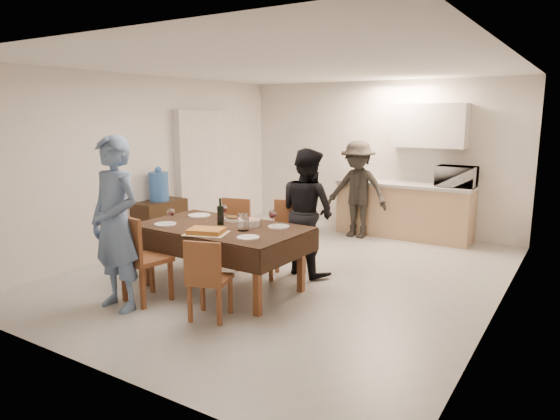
{
  "coord_description": "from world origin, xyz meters",
  "views": [
    {
      "loc": [
        3.22,
        -5.35,
        2.04
      ],
      "look_at": [
        0.03,
        -0.3,
        0.88
      ],
      "focal_mm": 32.0,
      "sensor_mm": 36.0,
      "label": 1
    }
  ],
  "objects_px": {
    "water_pitcher": "(243,222)",
    "person_near": "(116,224)",
    "water_jug": "(159,186)",
    "savoury_tart": "(206,231)",
    "dining_table": "(221,229)",
    "console": "(161,225)",
    "person_kitchen": "(357,190)",
    "person_far": "(307,212)",
    "wine_bottle": "(220,211)",
    "microwave": "(457,176)"
  },
  "relations": [
    {
      "from": "water_pitcher",
      "to": "person_near",
      "type": "bearing_deg",
      "value": -131.99
    },
    {
      "from": "water_jug",
      "to": "savoury_tart",
      "type": "distance_m",
      "value": 2.39
    },
    {
      "from": "dining_table",
      "to": "water_jug",
      "type": "height_order",
      "value": "water_jug"
    },
    {
      "from": "console",
      "to": "savoury_tart",
      "type": "xyz_separation_m",
      "value": [
        2.01,
        -1.27,
        0.41
      ]
    },
    {
      "from": "person_near",
      "to": "person_kitchen",
      "type": "bearing_deg",
      "value": 82.03
    },
    {
      "from": "person_kitchen",
      "to": "person_near",
      "type": "bearing_deg",
      "value": -101.56
    },
    {
      "from": "console",
      "to": "person_far",
      "type": "relative_size",
      "value": 0.5
    },
    {
      "from": "wine_bottle",
      "to": "person_near",
      "type": "xyz_separation_m",
      "value": [
        -0.5,
        -1.1,
        -0.0
      ]
    },
    {
      "from": "water_jug",
      "to": "person_kitchen",
      "type": "relative_size",
      "value": 0.27
    },
    {
      "from": "microwave",
      "to": "savoury_tart",
      "type": "bearing_deg",
      "value": 67.18
    },
    {
      "from": "water_jug",
      "to": "microwave",
      "type": "xyz_separation_m",
      "value": [
        3.7,
        2.74,
        0.11
      ]
    },
    {
      "from": "savoury_tart",
      "to": "person_near",
      "type": "bearing_deg",
      "value": -134.13
    },
    {
      "from": "console",
      "to": "savoury_tart",
      "type": "distance_m",
      "value": 2.42
    },
    {
      "from": "wine_bottle",
      "to": "savoury_tart",
      "type": "bearing_deg",
      "value": -70.77
    },
    {
      "from": "savoury_tart",
      "to": "person_far",
      "type": "height_order",
      "value": "person_far"
    },
    {
      "from": "water_pitcher",
      "to": "microwave",
      "type": "height_order",
      "value": "microwave"
    },
    {
      "from": "water_jug",
      "to": "water_pitcher",
      "type": "relative_size",
      "value": 2.33
    },
    {
      "from": "microwave",
      "to": "water_jug",
      "type": "bearing_deg",
      "value": 36.48
    },
    {
      "from": "savoury_tart",
      "to": "person_far",
      "type": "bearing_deg",
      "value": 72.53
    },
    {
      "from": "console",
      "to": "person_near",
      "type": "distance_m",
      "value": 2.43
    },
    {
      "from": "water_jug",
      "to": "water_pitcher",
      "type": "xyz_separation_m",
      "value": [
        2.26,
        -0.94,
        -0.11
      ]
    },
    {
      "from": "wine_bottle",
      "to": "microwave",
      "type": "xyz_separation_m",
      "value": [
        1.84,
        3.58,
        0.16
      ]
    },
    {
      "from": "water_pitcher",
      "to": "microwave",
      "type": "distance_m",
      "value": 3.96
    },
    {
      "from": "console",
      "to": "water_pitcher",
      "type": "relative_size",
      "value": 4.29
    },
    {
      "from": "water_jug",
      "to": "person_kitchen",
      "type": "xyz_separation_m",
      "value": [
        2.23,
        2.29,
        -0.16
      ]
    },
    {
      "from": "dining_table",
      "to": "person_far",
      "type": "distance_m",
      "value": 1.19
    },
    {
      "from": "person_kitchen",
      "to": "water_pitcher",
      "type": "bearing_deg",
      "value": -89.38
    },
    {
      "from": "microwave",
      "to": "person_far",
      "type": "xyz_separation_m",
      "value": [
        -1.24,
        -2.58,
        -0.26
      ]
    },
    {
      "from": "dining_table",
      "to": "microwave",
      "type": "height_order",
      "value": "microwave"
    },
    {
      "from": "person_near",
      "to": "console",
      "type": "bearing_deg",
      "value": 128.65
    },
    {
      "from": "savoury_tart",
      "to": "microwave",
      "type": "relative_size",
      "value": 0.75
    },
    {
      "from": "person_far",
      "to": "person_near",
      "type": "bearing_deg",
      "value": 79.2
    },
    {
      "from": "dining_table",
      "to": "water_pitcher",
      "type": "bearing_deg",
      "value": -6.48
    },
    {
      "from": "savoury_tart",
      "to": "person_far",
      "type": "distance_m",
      "value": 1.5
    },
    {
      "from": "dining_table",
      "to": "water_pitcher",
      "type": "relative_size",
      "value": 10.51
    },
    {
      "from": "water_pitcher",
      "to": "person_kitchen",
      "type": "distance_m",
      "value": 3.23
    },
    {
      "from": "water_pitcher",
      "to": "console",
      "type": "bearing_deg",
      "value": 157.39
    },
    {
      "from": "water_pitcher",
      "to": "person_near",
      "type": "height_order",
      "value": "person_near"
    },
    {
      "from": "person_near",
      "to": "microwave",
      "type": "bearing_deg",
      "value": 67.05
    },
    {
      "from": "dining_table",
      "to": "person_far",
      "type": "relative_size",
      "value": 1.22
    },
    {
      "from": "person_near",
      "to": "person_far",
      "type": "relative_size",
      "value": 1.13
    },
    {
      "from": "person_near",
      "to": "savoury_tart",
      "type": "bearing_deg",
      "value": 49.46
    },
    {
      "from": "console",
      "to": "person_kitchen",
      "type": "height_order",
      "value": "person_kitchen"
    },
    {
      "from": "wine_bottle",
      "to": "microwave",
      "type": "relative_size",
      "value": 0.54
    },
    {
      "from": "savoury_tart",
      "to": "person_kitchen",
      "type": "height_order",
      "value": "person_kitchen"
    },
    {
      "from": "water_jug",
      "to": "water_pitcher",
      "type": "bearing_deg",
      "value": -22.61
    },
    {
      "from": "wine_bottle",
      "to": "microwave",
      "type": "height_order",
      "value": "microwave"
    },
    {
      "from": "microwave",
      "to": "person_near",
      "type": "bearing_deg",
      "value": 63.46
    },
    {
      "from": "console",
      "to": "person_far",
      "type": "bearing_deg",
      "value": 3.65
    },
    {
      "from": "water_jug",
      "to": "dining_table",
      "type": "bearing_deg",
      "value": -25.02
    }
  ]
}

